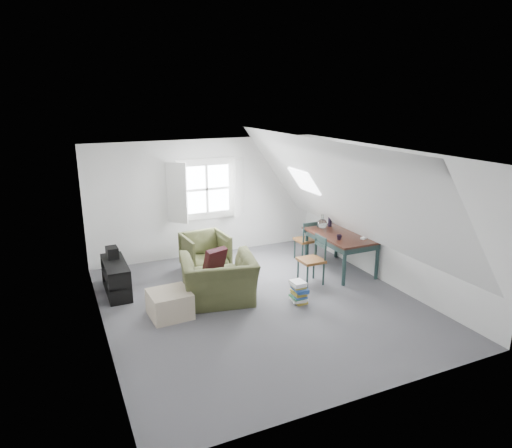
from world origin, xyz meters
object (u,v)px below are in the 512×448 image
dining_table (341,239)px  dining_chair_near (313,259)px  dining_chair_far (307,240)px  magazine_stack (299,292)px  armchair_far (206,270)px  ottoman (170,304)px  media_shelf (116,280)px  armchair_near (219,301)px

dining_table → dining_chair_near: dining_chair_near is taller
dining_chair_far → dining_chair_near: dining_chair_near is taller
dining_table → magazine_stack: size_ratio=4.01×
armchair_far → ottoman: size_ratio=1.36×
media_shelf → magazine_stack: size_ratio=2.97×
magazine_stack → dining_table: bearing=33.0°
ottoman → dining_chair_far: size_ratio=0.72×
armchair_near → dining_chair_near: (1.85, 0.02, 0.47)m
dining_chair_near → media_shelf: bearing=-115.4°
ottoman → magazine_stack: 2.14m
armchair_far → dining_chair_near: (1.61, -1.41, 0.47)m
media_shelf → armchair_far: bearing=13.1°
dining_chair_near → dining_chair_far: bearing=146.3°
dining_table → magazine_stack: (-1.47, -0.96, -0.46)m
ottoman → dining_table: size_ratio=0.41×
armchair_far → dining_table: dining_table is taller
armchair_near → ottoman: ottoman is taller
armchair_far → dining_chair_far: size_ratio=0.97×
dining_chair_far → magazine_stack: (-1.16, -1.73, -0.26)m
dining_chair_far → media_shelf: dining_chair_far is taller
armchair_far → magazine_stack: size_ratio=2.24×
media_shelf → dining_chair_near: bearing=-16.2°
magazine_stack → media_shelf: bearing=149.0°
dining_table → dining_chair_far: bearing=116.6°
dining_chair_far → media_shelf: size_ratio=0.78×
ottoman → dining_chair_far: dining_chair_far is taller
media_shelf → magazine_stack: bearing=-30.4°
media_shelf → dining_chair_far: bearing=1.9°
dining_chair_far → media_shelf: 3.90m
dining_table → ottoman: bearing=-167.2°
ottoman → dining_table: bearing=8.6°
media_shelf → magazine_stack: (2.73, -1.64, -0.07)m
ottoman → dining_chair_near: bearing=4.3°
dining_table → dining_chair_near: 0.92m
ottoman → armchair_far: bearing=55.1°
dining_chair_far → dining_table: bearing=104.1°
armchair_far → armchair_near: bearing=-103.5°
dining_table → dining_chair_far: 0.86m
armchair_far → ottoman: 1.98m
armchair_near → dining_table: bearing=-161.4°
ottoman → dining_table: 3.64m
armchair_near → media_shelf: 1.87m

